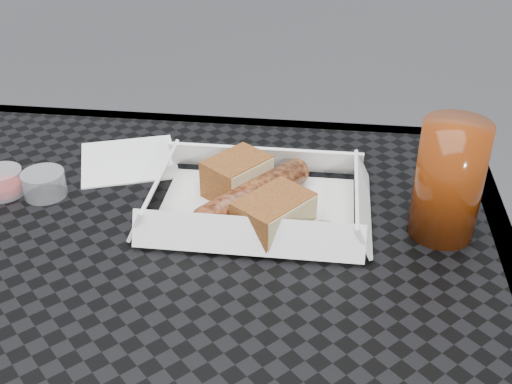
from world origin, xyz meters
The scene contains 10 objects.
patio_table centered at (0.00, 0.00, 0.67)m, with size 0.80×0.80×0.74m.
food_tray centered at (0.12, 0.16, 0.75)m, with size 0.22×0.15×0.00m, color white.
bratwurst centered at (0.11, 0.15, 0.77)m, with size 0.12×0.15×0.03m.
bread_near centered at (0.09, 0.18, 0.77)m, with size 0.07×0.05×0.05m, color brown.
bread_far centered at (0.14, 0.11, 0.77)m, with size 0.08×0.05×0.04m, color brown.
veg_garnish centered at (0.19, 0.11, 0.75)m, with size 0.03×0.03×0.00m.
napkin centered at (-0.06, 0.25, 0.75)m, with size 0.12×0.12×0.00m, color white.
condiment_cup_sauce centered at (-0.19, 0.15, 0.76)m, with size 0.05×0.05×0.03m, color maroon.
condiment_cup_empty centered at (-0.14, 0.16, 0.76)m, with size 0.05×0.05×0.03m, color silver.
drink_glass centered at (0.32, 0.14, 0.81)m, with size 0.07×0.07×0.13m, color #602308.
Camera 1 is at (0.19, -0.45, 1.15)m, focal length 45.00 mm.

